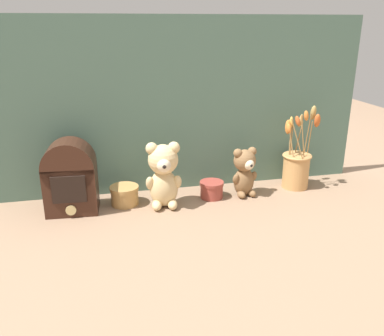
# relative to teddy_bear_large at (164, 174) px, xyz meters

# --- Properties ---
(ground_plane) EXTENTS (4.00, 4.00, 0.00)m
(ground_plane) POSITION_rel_teddy_bear_large_xyz_m (0.12, 0.01, -0.13)
(ground_plane) COLOR #8E7056
(backdrop_wall) EXTENTS (1.53, 0.02, 0.71)m
(backdrop_wall) POSITION_rel_teddy_bear_large_xyz_m (0.12, 0.18, 0.22)
(backdrop_wall) COLOR #4C6B5B
(backdrop_wall) RESTS_ON ground
(teddy_bear_large) EXTENTS (0.14, 0.13, 0.26)m
(teddy_bear_large) POSITION_rel_teddy_bear_large_xyz_m (0.00, 0.00, 0.00)
(teddy_bear_large) COLOR #DBBC84
(teddy_bear_large) RESTS_ON ground
(teddy_bear_medium) EXTENTS (0.11, 0.10, 0.20)m
(teddy_bear_medium) POSITION_rel_teddy_bear_large_xyz_m (0.34, 0.03, -0.03)
(teddy_bear_medium) COLOR olive
(teddy_bear_medium) RESTS_ON ground
(flower_vase) EXTENTS (0.15, 0.14, 0.36)m
(flower_vase) POSITION_rel_teddy_bear_large_xyz_m (0.59, 0.07, -0.04)
(flower_vase) COLOR tan
(flower_vase) RESTS_ON ground
(vintage_radio) EXTENTS (0.20, 0.14, 0.28)m
(vintage_radio) POSITION_rel_teddy_bear_large_xyz_m (-0.34, 0.04, 0.00)
(vintage_radio) COLOR #381E14
(vintage_radio) RESTS_ON ground
(decorative_tin_tall) EXTENTS (0.10, 0.10, 0.07)m
(decorative_tin_tall) POSITION_rel_teddy_bear_large_xyz_m (0.20, 0.04, -0.10)
(decorative_tin_tall) COLOR #993D33
(decorative_tin_tall) RESTS_ON ground
(decorative_tin_short) EXTENTS (0.11, 0.11, 0.08)m
(decorative_tin_short) POSITION_rel_teddy_bear_large_xyz_m (-0.15, 0.05, -0.10)
(decorative_tin_short) COLOR tan
(decorative_tin_short) RESTS_ON ground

